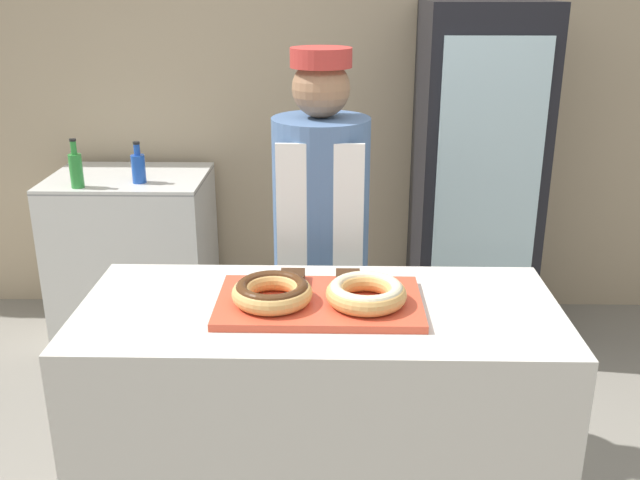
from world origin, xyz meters
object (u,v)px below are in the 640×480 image
Objects in this scene: bottle_blue at (138,167)px; baker_person at (321,251)px; donut_light_glaze at (366,292)px; serving_tray at (319,302)px; brownie_back_left at (293,277)px; donut_chocolate_glaze at (272,291)px; brownie_back_right at (348,277)px; chest_freezer at (135,253)px; bottle_green at (76,169)px; beverage_fridge at (474,178)px.

baker_person is at bearing -43.13° from bottle_blue.
donut_light_glaze is at bearing -78.14° from baker_person.
brownie_back_left is at bearing 124.01° from serving_tray.
bottle_blue is at bearing 117.20° from donut_chocolate_glaze.
brownie_back_right is at bearing -53.95° from bottle_blue.
donut_light_glaze is 0.27× the size of chest_freezer.
donut_light_glaze reaches higher than brownie_back_right.
baker_person reaches higher than donut_chocolate_glaze.
brownie_back_right is at bearing 55.99° from serving_tray.
bottle_green is at bearing -161.23° from bottle_blue.
bottle_green is at bearing 130.77° from brownie_back_left.
bottle_green is (-1.36, 1.37, 0.00)m from brownie_back_right.
brownie_back_right is at bearing -113.80° from beverage_fridge.
beverage_fridge is at bearing 61.95° from donut_chocolate_glaze.
brownie_back_left is at bearing -118.96° from beverage_fridge.
bottle_blue reaches higher than serving_tray.
bottle_green is (-0.29, -0.10, 0.01)m from bottle_blue.
donut_light_glaze is at bearing -71.89° from brownie_back_right.
bottle_blue is at bearing 18.77° from bottle_green.
donut_light_glaze is 1.98m from bottle_blue.
donut_light_glaze is 3.12× the size of brownie_back_right.
bottle_green is at bearing -173.63° from beverage_fridge.
beverage_fridge is (0.65, 1.76, -0.11)m from donut_light_glaze.
beverage_fridge is (0.94, 1.76, -0.11)m from donut_chocolate_glaze.
donut_light_glaze is at bearing -34.61° from brownie_back_left.
brownie_back_right is at bearing -79.98° from baker_person.
donut_chocolate_glaze is at bearing -169.26° from serving_tray.
serving_tray reaches higher than chest_freezer.
bottle_green is at bearing 147.30° from baker_person.
serving_tray is 2.55× the size of donut_light_glaze.
serving_tray is 0.15m from donut_chocolate_glaze.
baker_person is 1.84× the size of chest_freezer.
brownie_back_right is (0.23, 0.16, -0.02)m from donut_chocolate_glaze.
serving_tray is at bearing -55.99° from brownie_back_left.
donut_light_glaze is at bearing -55.45° from bottle_blue.
brownie_back_left is (0.05, 0.16, -0.02)m from donut_chocolate_glaze.
bottle_green reaches higher than donut_light_glaze.
bottle_green is (-1.27, 1.50, 0.03)m from serving_tray.
donut_chocolate_glaze reaches higher than chest_freezer.
serving_tray is 2.11m from chest_freezer.
brownie_back_right is at bearing 0.00° from brownie_back_left.
serving_tray is at bearing -89.25° from baker_person.
donut_chocolate_glaze is 1.90m from bottle_green.
baker_person is 1.32m from beverage_fridge.
serving_tray is at bearing -114.66° from beverage_fridge.
brownie_back_right is 0.09× the size of chest_freezer.
beverage_fridge reaches higher than chest_freezer.
brownie_back_left is 0.58m from baker_person.
serving_tray is 0.70m from baker_person.
donut_chocolate_glaze reaches higher than brownie_back_left.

